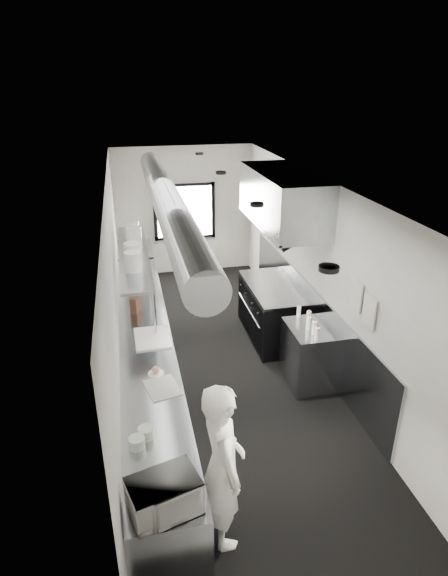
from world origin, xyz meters
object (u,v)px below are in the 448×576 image
cutting_board (152,338)px  squeeze_bottle_d (309,317)px  squeeze_bottle_b (314,328)px  far_work_table (136,269)px  plate_stack_d (132,231)px  squeeze_bottle_e (299,312)px  squeeze_bottle_c (309,323)px  small_plate (156,374)px  plate_stack_a (133,261)px  line_cook (223,465)px  deli_tub_b (146,433)px  prep_counter (148,366)px  microwave (164,496)px  exhaust_hood (282,199)px  plate_stack_c (134,238)px  plate_stack_b (133,254)px  range (273,311)px  deli_tub_a (137,443)px  pass_shelf (134,256)px  bottle_station (310,355)px  knife_block (136,304)px

cutting_board → squeeze_bottle_d: squeeze_bottle_d is taller
cutting_board → squeeze_bottle_b: 2.19m
far_work_table → plate_stack_d: bearing=-91.2°
far_work_table → squeeze_bottle_e: squeeze_bottle_e is taller
plate_stack_d → squeeze_bottle_c: (2.25, -2.35, -0.75)m
squeeze_bottle_b → small_plate: bearing=-167.0°
plate_stack_a → plate_stack_d: plate_stack_d is taller
line_cook → deli_tub_b: 0.81m
prep_counter → far_work_table: same height
squeeze_bottle_d → far_work_table: bearing=121.3°
small_plate → microwave: bearing=-92.4°
line_cook → plate_stack_d: size_ratio=4.98×
exhaust_hood → plate_stack_c: size_ratio=6.25×
plate_stack_c → squeeze_bottle_d: bearing=-38.2°
plate_stack_b → squeeze_bottle_b: (2.31, -1.42, -0.74)m
range → microwave: bearing=-118.8°
microwave → deli_tub_a: 0.79m
pass_shelf → deli_tub_b: size_ratio=19.38×
exhaust_hood → pass_shelf: exhaust_hood is taller
plate_stack_a → deli_tub_a: bearing=-92.5°
plate_stack_b → plate_stack_d: (0.03, 1.07, 0.01)m
range → squeeze_bottle_b: size_ratio=8.45×
pass_shelf → range: (2.23, -0.30, -1.07)m
deli_tub_b → plate_stack_a: 2.81m
line_cook → plate_stack_a: 3.34m
pass_shelf → plate_stack_d: plate_stack_d is taller
plate_stack_b → plate_stack_d: 1.07m
bottle_station → line_cook: bearing=-128.7°
plate_stack_a → line_cook: bearing=-78.9°
exhaust_hood → knife_block: exhaust_hood is taller
exhaust_hood → range: size_ratio=1.38×
prep_counter → cutting_board: 0.47m
range → small_plate: (-2.12, -2.07, 0.44)m
range → knife_block: bearing=-171.0°
prep_counter → bottle_station: (2.30, -0.20, 0.00)m
prep_counter → pass_shelf: bearing=91.6°
deli_tub_a → plate_stack_a: 2.92m
cutting_board → squeeze_bottle_e: squeeze_bottle_e is taller
pass_shelf → plate_stack_d: size_ratio=8.62×
plate_stack_b → squeeze_bottle_c: plate_stack_b is taller
squeeze_bottle_c → squeeze_bottle_e: 0.37m
microwave → squeeze_bottle_d: microwave is taller
plate_stack_b → far_work_table: bearing=88.6°
microwave → plate_stack_c: size_ratio=1.45×
microwave → plate_stack_b: (-0.06, 3.85, 0.68)m
plate_stack_a → plate_stack_b: 0.27m
line_cook → cutting_board: bearing=7.9°
pass_shelf → bottle_station: (2.34, -1.70, -1.09)m
pass_shelf → deli_tub_b: (-0.07, -3.41, -0.58)m
bottle_station → far_work_table: 4.53m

